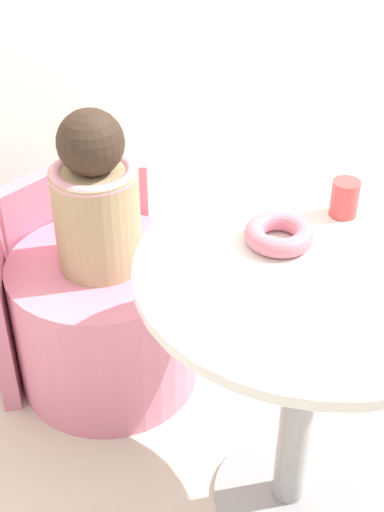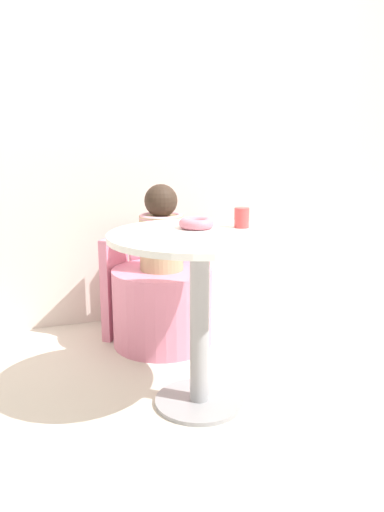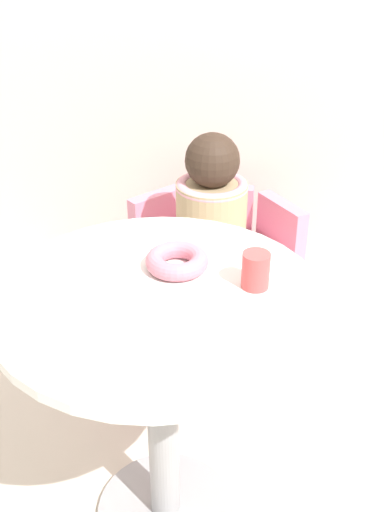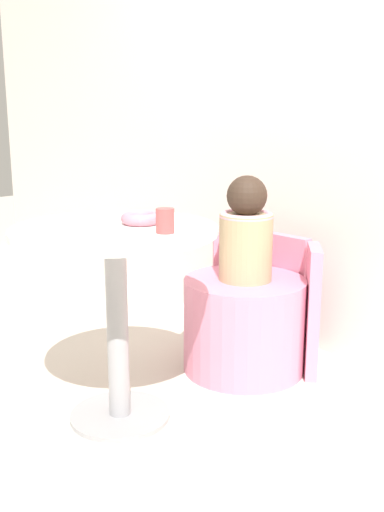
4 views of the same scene
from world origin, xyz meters
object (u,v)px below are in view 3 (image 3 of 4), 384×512
Objects in this scene: round_table at (162,356)px; tub_chair at (210,312)px; child_figure at (212,207)px; donut at (177,261)px; cup at (256,270)px.

round_table reaches higher than tub_chair.
donut is (0.00, -0.57, 0.13)m from child_figure.
cup is (0.20, 0.06, 0.22)m from round_table.
donut reaches higher than tub_chair.
cup is at bearing -73.20° from child_figure.
child_figure is 0.66m from cup.
round_table is 1.37× the size of tub_chair.
tub_chair is 3.67× the size of donut.
tub_chair is 0.86m from cup.
round_table is at bearing -99.68° from donut.
tub_chair is at bearing 88.60° from round_table.
donut is (0.02, 0.10, 0.20)m from round_table.
child_figure reaches higher than donut.
cup reaches higher than donut.
round_table is 1.63× the size of child_figure.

